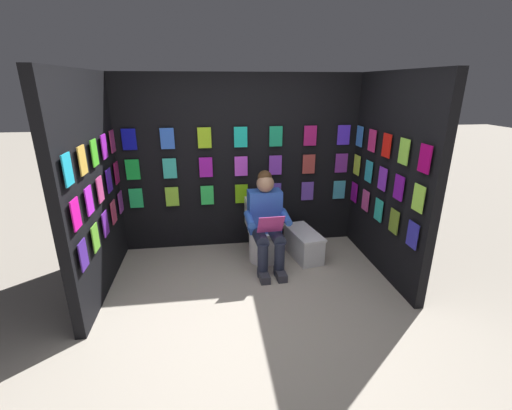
# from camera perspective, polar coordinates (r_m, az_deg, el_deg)

# --- Properties ---
(ground_plane) EXTENTS (30.00, 30.00, 0.00)m
(ground_plane) POSITION_cam_1_polar(r_m,az_deg,el_deg) (3.50, 0.75, -18.82)
(ground_plane) COLOR #B2A899
(display_wall_back) EXTENTS (3.25, 0.14, 2.30)m
(display_wall_back) POSITION_cam_1_polar(r_m,az_deg,el_deg) (4.68, -2.57, 6.83)
(display_wall_back) COLOR black
(display_wall_back) RESTS_ON ground
(display_wall_left) EXTENTS (0.14, 1.78, 2.30)m
(display_wall_left) POSITION_cam_1_polar(r_m,az_deg,el_deg) (4.27, 21.06, 4.31)
(display_wall_left) COLOR black
(display_wall_left) RESTS_ON ground
(display_wall_right) EXTENTS (0.14, 1.78, 2.30)m
(display_wall_right) POSITION_cam_1_polar(r_m,az_deg,el_deg) (3.94, -25.41, 2.52)
(display_wall_right) COLOR black
(display_wall_right) RESTS_ON ground
(toilet) EXTENTS (0.41, 0.56, 0.77)m
(toilet) POSITION_cam_1_polar(r_m,az_deg,el_deg) (4.49, 1.10, -4.79)
(toilet) COLOR white
(toilet) RESTS_ON ground
(person_reading) EXTENTS (0.54, 0.70, 1.19)m
(person_reading) POSITION_cam_1_polar(r_m,az_deg,el_deg) (4.17, 1.75, -2.61)
(person_reading) COLOR blue
(person_reading) RESTS_ON ground
(comic_longbox_near) EXTENTS (0.42, 0.71, 0.36)m
(comic_longbox_near) POSITION_cam_1_polar(r_m,az_deg,el_deg) (4.61, 7.77, -6.31)
(comic_longbox_near) COLOR silver
(comic_longbox_near) RESTS_ON ground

